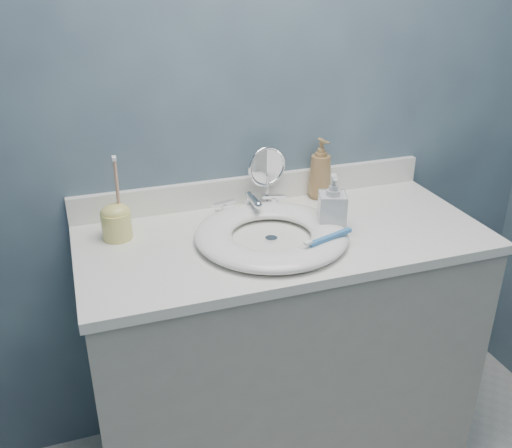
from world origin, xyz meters
name	(u,v)px	position (x,y,z in m)	size (l,w,h in m)	color
back_wall	(254,107)	(0.00, 1.25, 1.20)	(2.20, 0.02, 2.40)	#414D61
vanity_cabinet	(281,355)	(0.00, 0.97, 0.42)	(1.20, 0.55, 0.85)	#A9A69B
countertop	(283,238)	(0.00, 0.97, 0.86)	(1.22, 0.57, 0.03)	white
backsplash	(256,188)	(0.00, 1.24, 0.93)	(1.22, 0.02, 0.09)	white
basin	(271,234)	(-0.05, 0.94, 0.90)	(0.45, 0.45, 0.04)	white
drain	(271,239)	(-0.05, 0.94, 0.88)	(0.04, 0.04, 0.01)	silver
faucet	(250,206)	(-0.05, 1.14, 0.91)	(0.25, 0.13, 0.07)	silver
makeup_mirror	(267,173)	(0.02, 1.20, 0.99)	(0.14, 0.08, 0.20)	silver
soap_bottle_amber	(320,169)	(0.22, 1.20, 0.98)	(0.08, 0.08, 0.21)	olive
soap_bottle_clear	(333,203)	(0.14, 0.95, 0.97)	(0.08, 0.08, 0.18)	silver
toothbrush_holder	(116,220)	(-0.47, 1.10, 0.94)	(0.09, 0.09, 0.25)	#E3D671
toothbrush_lying	(329,238)	(0.08, 0.83, 0.92)	(0.17, 0.07, 0.02)	#3476B8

